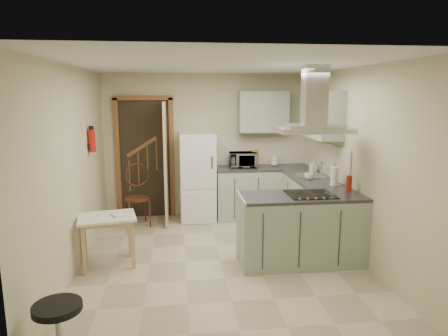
{
  "coord_description": "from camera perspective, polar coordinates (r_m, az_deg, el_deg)",
  "views": [
    {
      "loc": [
        -0.53,
        -4.91,
        2.16
      ],
      "look_at": [
        0.1,
        0.45,
        1.15
      ],
      "focal_mm": 32.0,
      "sensor_mm": 36.0,
      "label": 1
    }
  ],
  "objects": [
    {
      "name": "doorway",
      "position": [
        7.09,
        -11.2,
        1.39
      ],
      "size": [
        1.1,
        0.12,
        2.1
      ],
      "primitive_type": "cube",
      "color": "brown",
      "rests_on": "floor"
    },
    {
      "name": "left_wall",
      "position": [
        5.15,
        -20.82,
        -0.27
      ],
      "size": [
        0.0,
        4.2,
        4.2
      ],
      "primitive_type": "plane",
      "rotation": [
        1.57,
        0.0,
        1.57
      ],
      "color": "beige",
      "rests_on": "floor"
    },
    {
      "name": "counter_right",
      "position": [
        6.6,
        11.53,
        -4.65
      ],
      "size": [
        0.6,
        1.95,
        0.9
      ],
      "primitive_type": "cube",
      "color": "#9EB2A0",
      "rests_on": "floor"
    },
    {
      "name": "counter_back",
      "position": [
        7.03,
        3.28,
        -3.51
      ],
      "size": [
        1.08,
        0.6,
        0.9
      ],
      "primitive_type": "cube",
      "color": "#9EB2A0",
      "rests_on": "floor"
    },
    {
      "name": "wall_cabinet_back",
      "position": [
        7.0,
        5.59,
        8.01
      ],
      "size": [
        0.85,
        0.35,
        0.7
      ],
      "primitive_type": "cube",
      "color": "#9EB2A0",
      "rests_on": "back_wall"
    },
    {
      "name": "extractor_hood",
      "position": [
        5.03,
        12.61,
        5.33
      ],
      "size": [
        0.9,
        0.55,
        0.1
      ],
      "primitive_type": "cube",
      "color": "silver",
      "rests_on": "ceiling"
    },
    {
      "name": "stool",
      "position": [
        3.72,
        -22.47,
        -21.01
      ],
      "size": [
        0.5,
        0.5,
        0.52
      ],
      "primitive_type": "cylinder",
      "rotation": [
        0.0,
        0.0,
        0.35
      ],
      "color": "black",
      "rests_on": "floor"
    },
    {
      "name": "peninsula",
      "position": [
        5.27,
        11.01,
        -8.55
      ],
      "size": [
        1.55,
        0.65,
        0.9
      ],
      "primitive_type": "cube",
      "color": "#9EB2A0",
      "rests_on": "floor"
    },
    {
      "name": "red_bottle",
      "position": [
        5.45,
        17.44,
        -2.13
      ],
      "size": [
        0.09,
        0.09,
        0.21
      ],
      "primitive_type": "cylinder",
      "rotation": [
        0.0,
        0.0,
        0.29
      ],
      "color": "#B2200F",
      "rests_on": "peninsula"
    },
    {
      "name": "cereal_box",
      "position": [
        7.07,
        4.49,
        1.43
      ],
      "size": [
        0.13,
        0.2,
        0.28
      ],
      "primitive_type": "cube",
      "rotation": [
        0.0,
        0.0,
        -0.35
      ],
      "color": "#C58417",
      "rests_on": "counter_back"
    },
    {
      "name": "hob",
      "position": [
        5.17,
        12.25,
        -3.69
      ],
      "size": [
        0.58,
        0.5,
        0.01
      ],
      "primitive_type": "cube",
      "color": "black",
      "rests_on": "peninsula"
    },
    {
      "name": "drop_leaf_table",
      "position": [
        5.33,
        -16.24,
        -9.96
      ],
      "size": [
        0.78,
        0.65,
        0.65
      ],
      "primitive_type": "cube",
      "rotation": [
        0.0,
        0.0,
        0.2
      ],
      "color": "tan",
      "rests_on": "floor"
    },
    {
      "name": "splashback",
      "position": [
        7.23,
        5.29,
        2.52
      ],
      "size": [
        1.68,
        0.02,
        0.5
      ],
      "primitive_type": "cube",
      "color": "beige",
      "rests_on": "counter_back"
    },
    {
      "name": "right_wall",
      "position": [
        5.51,
        18.44,
        0.55
      ],
      "size": [
        0.0,
        4.2,
        4.2
      ],
      "primitive_type": "plane",
      "rotation": [
        1.57,
        0.0,
        -1.57
      ],
      "color": "beige",
      "rests_on": "floor"
    },
    {
      "name": "back_wall",
      "position": [
        7.09,
        -2.34,
        3.21
      ],
      "size": [
        3.6,
        0.0,
        3.6
      ],
      "primitive_type": "plane",
      "rotation": [
        1.57,
        0.0,
        0.0
      ],
      "color": "beige",
      "rests_on": "floor"
    },
    {
      "name": "bentwood_chair",
      "position": [
        6.72,
        -12.3,
        -4.27
      ],
      "size": [
        0.52,
        0.52,
        0.93
      ],
      "primitive_type": "cube",
      "rotation": [
        0.0,
        0.0,
        0.3
      ],
      "color": "#4D2119",
      "rests_on": "floor"
    },
    {
      "name": "fire_extinguisher",
      "position": [
        5.97,
        -18.35,
        3.71
      ],
      "size": [
        0.1,
        0.1,
        0.32
      ],
      "primitive_type": "cylinder",
      "color": "#B2140F",
      "rests_on": "left_wall"
    },
    {
      "name": "cup",
      "position": [
        6.04,
        12.04,
        -1.18
      ],
      "size": [
        0.15,
        0.15,
        0.11
      ],
      "primitive_type": "imported",
      "rotation": [
        0.0,
        0.0,
        0.14
      ],
      "color": "white",
      "rests_on": "counter_right"
    },
    {
      "name": "book",
      "position": [
        5.2,
        -15.65,
        -6.17
      ],
      "size": [
        0.22,
        0.24,
        0.09
      ],
      "primitive_type": "imported",
      "rotation": [
        0.0,
        0.0,
        0.48
      ],
      "color": "maroon",
      "rests_on": "drop_leaf_table"
    },
    {
      "name": "ceiling",
      "position": [
        4.95,
        -0.53,
        14.53
      ],
      "size": [
        4.2,
        4.2,
        0.0
      ],
      "primitive_type": "plane",
      "rotation": [
        3.14,
        0.0,
        0.0
      ],
      "color": "silver",
      "rests_on": "back_wall"
    },
    {
      "name": "floor",
      "position": [
        5.39,
        -0.48,
        -13.02
      ],
      "size": [
        4.2,
        4.2,
        0.0
      ],
      "primitive_type": "plane",
      "color": "#BDB093",
      "rests_on": "ground"
    },
    {
      "name": "paper_towel",
      "position": [
        5.73,
        15.52,
        -1.13
      ],
      "size": [
        0.11,
        0.11,
        0.27
      ],
      "primitive_type": "cylinder",
      "rotation": [
        0.0,
        0.0,
        -0.01
      ],
      "color": "white",
      "rests_on": "counter_right"
    },
    {
      "name": "microwave",
      "position": [
        6.92,
        2.72,
        1.18
      ],
      "size": [
        0.48,
        0.33,
        0.26
      ],
      "primitive_type": "imported",
      "rotation": [
        0.0,
        0.0,
        -0.04
      ],
      "color": "black",
      "rests_on": "counter_back"
    },
    {
      "name": "kettle",
      "position": [
        7.11,
        7.23,
        1.08
      ],
      "size": [
        0.14,
        0.14,
        0.19
      ],
      "primitive_type": "cylinder",
      "rotation": [
        0.0,
        0.0,
        0.06
      ],
      "color": "white",
      "rests_on": "counter_back"
    },
    {
      "name": "wall_cabinet_right",
      "position": [
        6.16,
        13.93,
        7.4
      ],
      "size": [
        0.35,
        0.9,
        0.7
      ],
      "primitive_type": "cube",
      "color": "#9EB2A0",
      "rests_on": "right_wall"
    },
    {
      "name": "sink",
      "position": [
        6.33,
        12.18,
        -1.08
      ],
      "size": [
        0.45,
        0.4,
        0.01
      ],
      "primitive_type": "cube",
      "color": "silver",
      "rests_on": "counter_right"
    },
    {
      "name": "fridge",
      "position": [
        6.87,
        -3.78,
        -1.28
      ],
      "size": [
        0.6,
        0.6,
        1.5
      ],
      "primitive_type": "cube",
      "color": "white",
      "rests_on": "floor"
    },
    {
      "name": "soap_bottle",
      "position": [
        6.67,
        12.61,
        0.3
      ],
      "size": [
        0.11,
        0.11,
        0.2
      ],
      "primitive_type": "imported",
      "rotation": [
        0.0,
        0.0,
        0.27
      ],
      "color": "#ACADB9",
      "rests_on": "counter_right"
    }
  ]
}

